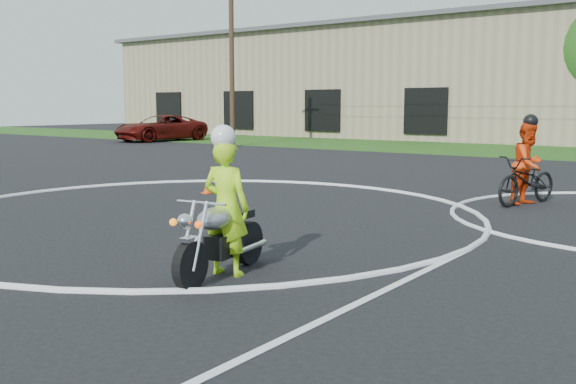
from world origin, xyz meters
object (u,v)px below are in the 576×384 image
Objects in this scene: rider_second_grp at (528,173)px; pickup_grp at (161,128)px; rider_primary_grp at (226,203)px; primary_motorcycle at (220,238)px.

rider_second_grp is 31.21m from pickup_grp.
rider_primary_grp is 0.89× the size of rider_second_grp.
primary_motorcycle is 0.48m from rider_primary_grp.
rider_second_grp reaches higher than pickup_grp.
pickup_grp is (-27.97, 13.84, 0.11)m from rider_second_grp.
rider_primary_grp reaches higher than pickup_grp.
rider_primary_grp reaches higher than primary_motorcycle.
rider_second_grp is at bearing 70.82° from primary_motorcycle.
primary_motorcycle is 35.13m from pickup_grp.
primary_motorcycle is at bearing -83.48° from rider_second_grp.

